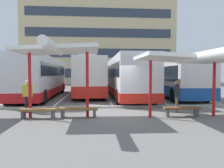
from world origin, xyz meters
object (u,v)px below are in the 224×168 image
Objects in this scene: waiting_shelter_1 at (58,51)px; waiting_passenger_3 at (177,94)px; bench_3 at (79,110)px; coach_bus_3 at (171,78)px; coach_bus_0 at (41,77)px; coach_bus_1 at (86,77)px; waiting_passenger_1 at (28,94)px; bench_4 at (182,110)px; bench_2 at (38,111)px; waiting_shelter_2 at (186,59)px; coach_bus_2 at (127,77)px.

waiting_shelter_1 reaches higher than waiting_passenger_3.
coach_bus_3 is at bearing 49.13° from bench_3.
coach_bus_0 and coach_bus_1 have the same top height.
waiting_passenger_1 is at bearing -144.72° from coach_bus_3.
waiting_passenger_3 reaches higher than bench_4.
bench_2 is 1.96m from waiting_passenger_1.
bench_4 is at bearing -46.73° from coach_bus_0.
waiting_passenger_3 is (0.18, 1.07, 0.63)m from bench_4.
coach_bus_0 is 12.90m from waiting_shelter_2.
waiting_passenger_1 is 1.01× the size of waiting_passenger_3.
coach_bus_3 is at bearing -0.53° from coach_bus_0.
waiting_shelter_2 is at bearing -15.41° from waiting_passenger_1.
coach_bus_1 is 12.30m from waiting_shelter_2.
waiting_shelter_1 is 2.55× the size of bench_3.
waiting_passenger_1 is at bearing 164.59° from waiting_shelter_2.
waiting_passenger_1 is at bearing 137.40° from waiting_shelter_1.
waiting_shelter_1 is (-8.55, -9.03, 1.41)m from coach_bus_3.
coach_bus_1 is 6.96× the size of bench_2.
waiting_shelter_1 is 2.80× the size of bench_2.
waiting_passenger_3 is (6.81, 0.94, 0.63)m from bench_2.
waiting_shelter_1 reaches higher than waiting_passenger_1.
waiting_shelter_1 is 0.88× the size of waiting_shelter_2.
waiting_passenger_1 is (-6.23, -6.68, -0.77)m from coach_bus_2.
coach_bus_0 is at bearing 132.22° from waiting_shelter_2.
waiting_shelter_2 is at bearing -106.71° from coach_bus_3.
coach_bus_3 is at bearing 73.29° from waiting_shelter_2.
bench_3 is at bearing -113.19° from coach_bus_2.
bench_3 is 1.05× the size of bench_4.
coach_bus_0 is at bearing 133.27° from bench_4.
coach_bus_2 is at bearing -35.29° from coach_bus_1.
waiting_passenger_1 is (1.10, -7.45, -0.76)m from coach_bus_0.
coach_bus_1 is 4.33m from coach_bus_2.
coach_bus_1 is 11.01m from bench_2.
bench_2 is at bearing -77.39° from coach_bus_0.
waiting_passenger_3 is at bearing -78.41° from coach_bus_2.
waiting_shelter_2 is at bearing -97.44° from waiting_passenger_3.
coach_bus_3 is 6.94× the size of waiting_passenger_3.
waiting_passenger_1 reaches higher than bench_4.
bench_2 is (-5.30, -8.28, -1.41)m from coach_bus_2.
bench_2 is at bearing -122.64° from coach_bus_2.
bench_3 is at bearing -28.80° from waiting_passenger_1.
bench_2 is 6.62m from bench_4.
waiting_shelter_2 reaches higher than bench_3.
waiting_shelter_2 is (8.65, -9.53, 0.92)m from coach_bus_0.
coach_bus_2 is at bearing -170.85° from coach_bus_3.
coach_bus_0 is at bearing 102.61° from bench_2.
waiting_passenger_1 reaches higher than bench_2.
coach_bus_2 reaches higher than bench_4.
waiting_passenger_3 is at bearing 9.47° from bench_3.
coach_bus_3 is (4.15, 0.67, -0.15)m from coach_bus_2.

